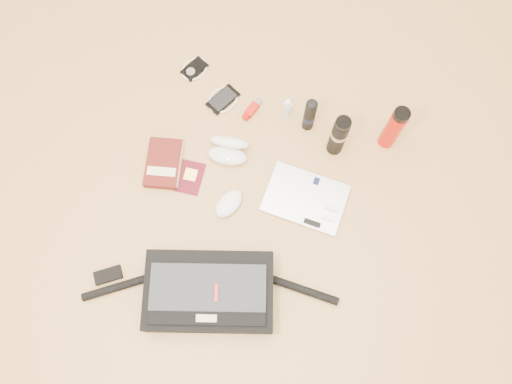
{
  "coord_description": "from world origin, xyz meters",
  "views": [
    {
      "loc": [
        0.26,
        -0.42,
        1.77
      ],
      "look_at": [
        0.05,
        0.09,
        0.06
      ],
      "focal_mm": 35.0,
      "sensor_mm": 36.0,
      "label": 1
    }
  ],
  "objects_px": {
    "book": "(164,163)",
    "laptop": "(306,199)",
    "thermos_red": "(394,128)",
    "thermos_black": "(339,136)",
    "messenger_bag": "(209,292)"
  },
  "relations": [
    {
      "from": "laptop",
      "to": "book",
      "type": "height_order",
      "value": "book"
    },
    {
      "from": "messenger_bag",
      "to": "thermos_black",
      "type": "xyz_separation_m",
      "value": [
        0.2,
        0.69,
        0.06
      ]
    },
    {
      "from": "messenger_bag",
      "to": "laptop",
      "type": "relative_size",
      "value": 2.77
    },
    {
      "from": "thermos_black",
      "to": "messenger_bag",
      "type": "bearing_deg",
      "value": -106.57
    },
    {
      "from": "laptop",
      "to": "thermos_red",
      "type": "relative_size",
      "value": 1.27
    },
    {
      "from": "book",
      "to": "thermos_black",
      "type": "height_order",
      "value": "thermos_black"
    },
    {
      "from": "messenger_bag",
      "to": "thermos_red",
      "type": "xyz_separation_m",
      "value": [
        0.38,
        0.79,
        0.06
      ]
    },
    {
      "from": "laptop",
      "to": "thermos_red",
      "type": "bearing_deg",
      "value": 56.86
    },
    {
      "from": "messenger_bag",
      "to": "thermos_black",
      "type": "bearing_deg",
      "value": 51.17
    },
    {
      "from": "book",
      "to": "thermos_black",
      "type": "relative_size",
      "value": 0.98
    },
    {
      "from": "book",
      "to": "laptop",
      "type": "bearing_deg",
      "value": -9.43
    },
    {
      "from": "messenger_bag",
      "to": "laptop",
      "type": "xyz_separation_m",
      "value": [
        0.18,
        0.45,
        -0.05
      ]
    },
    {
      "from": "thermos_black",
      "to": "thermos_red",
      "type": "xyz_separation_m",
      "value": [
        0.17,
        0.11,
        0.0
      ]
    },
    {
      "from": "thermos_black",
      "to": "thermos_red",
      "type": "height_order",
      "value": "thermos_red"
    },
    {
      "from": "book",
      "to": "thermos_red",
      "type": "distance_m",
      "value": 0.86
    }
  ]
}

